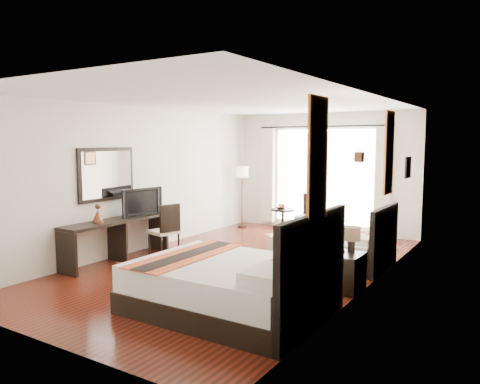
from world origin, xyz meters
The scene contains 29 objects.
floor centered at (0.00, 0.00, -0.01)m, with size 4.50×7.50×0.01m, color #331109.
ceiling centered at (0.00, 0.00, 2.79)m, with size 4.50×7.50×0.02m, color white.
wall_headboard centered at (2.25, 0.00, 1.40)m, with size 0.01×7.50×2.80m, color silver.
wall_desk centered at (-2.25, 0.00, 1.40)m, with size 0.01×7.50×2.80m, color silver.
wall_window centered at (0.00, 3.75, 1.40)m, with size 4.50×0.01×2.80m, color silver.
wall_entry centered at (0.00, -3.75, 1.40)m, with size 4.50×0.01×2.80m, color silver.
window_glass centered at (0.00, 3.73, 1.30)m, with size 2.40×0.02×2.20m, color white.
sheer_curtain centered at (0.00, 3.67, 1.30)m, with size 2.30×0.02×2.10m, color white.
drape_left centered at (-1.45, 3.63, 1.28)m, with size 0.35×0.14×2.35m, color beige.
drape_right centered at (1.45, 3.63, 1.28)m, with size 0.35×0.14×2.35m, color beige.
art_panel_near centered at (2.23, -1.90, 1.95)m, with size 0.03×0.50×1.35m, color #993816.
art_panel_far centered at (2.23, 1.02, 1.95)m, with size 0.03×0.50×1.35m, color #993816.
wall_sconce centered at (2.19, -0.35, 1.92)m, with size 0.10×0.14×0.14m, color #4D2B1B.
mirror_frame centered at (-2.22, -0.92, 1.55)m, with size 0.04×1.25×0.95m, color black.
mirror_glass centered at (-2.19, -0.92, 1.55)m, with size 0.01×1.12×0.82m, color white.
bed_near centered at (1.13, -1.90, 0.34)m, with size 2.36×1.84×1.33m.
bed_far centered at (1.35, 1.02, 0.28)m, with size 1.90×1.48×1.07m.
nightstand centered at (2.03, -0.35, 0.27)m, with size 0.45×0.56×0.54m, color black.
table_lamp centered at (2.06, -0.21, 0.78)m, with size 0.26×0.26×0.41m.
vase centered at (2.00, -0.47, 0.57)m, with size 0.13×0.13×0.13m, color black.
console_desk centered at (-1.99, -0.92, 0.38)m, with size 0.50×2.20×0.76m, color black.
television centered at (-1.97, -0.37, 1.01)m, with size 0.90×0.12×0.52m, color black.
bronze_figurine centered at (-1.99, -1.34, 0.90)m, with size 0.19×0.19×0.29m, color #4D2B1B, non-canonical shape.
desk_chair centered at (-1.51, -0.21, 0.30)m, with size 0.56×0.56×0.99m.
floor_lamp centered at (-1.89, 3.12, 1.28)m, with size 0.31×0.31×1.52m.
side_table centered at (-0.55, 2.71, 0.30)m, with size 0.53×0.53×0.61m, color black.
fruit_bowl centered at (-0.58, 2.69, 0.64)m, with size 0.21×0.21×0.05m, color #4D2A1B.
window_chair centered at (0.01, 2.87, 0.29)m, with size 0.47×0.47×0.96m.
jute_rug centered at (-0.12, 2.73, 0.01)m, with size 1.36×0.92×0.01m, color tan.
Camera 1 is at (4.25, -6.68, 2.14)m, focal length 35.00 mm.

